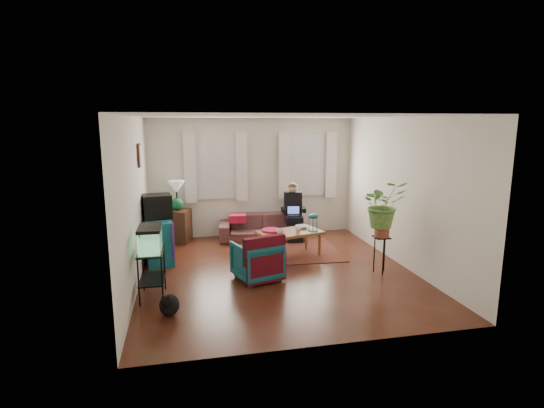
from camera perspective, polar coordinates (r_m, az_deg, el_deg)
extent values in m
cube|color=#4F2B14|center=(7.34, 0.66, -9.05)|extent=(4.50, 5.00, 0.01)
cube|color=white|center=(6.89, 0.71, 11.70)|extent=(4.50, 5.00, 0.01)
cube|color=silver|center=(9.43, -2.66, 3.57)|extent=(4.50, 0.01, 2.60)
cube|color=silver|center=(4.65, 7.47, -4.22)|extent=(4.50, 0.01, 2.60)
cube|color=silver|center=(6.87, -17.95, 0.28)|extent=(0.01, 5.00, 2.60)
cube|color=silver|center=(7.80, 17.03, 1.55)|extent=(0.01, 5.00, 2.60)
cube|color=white|center=(9.28, -7.55, 4.92)|extent=(1.08, 0.04, 1.38)
cube|color=white|center=(9.66, 4.71, 5.21)|extent=(1.08, 0.04, 1.38)
cube|color=white|center=(9.20, -7.51, 4.87)|extent=(1.36, 0.06, 1.50)
cube|color=white|center=(9.58, 4.85, 5.16)|extent=(1.36, 0.06, 1.50)
cube|color=#3D2616|center=(7.63, -17.34, 6.25)|extent=(0.04, 0.32, 0.40)
cube|color=brown|center=(8.40, 2.08, -6.39)|extent=(2.09, 1.71, 0.01)
imported|color=brown|center=(9.18, -1.29, -2.56)|extent=(1.93, 0.95, 0.73)
cube|color=#3D2816|center=(9.21, -12.52, -2.90)|extent=(0.60, 0.60, 0.69)
cube|color=navy|center=(7.99, -15.03, -4.74)|extent=(0.57, 0.94, 0.80)
cube|color=black|center=(7.94, -15.18, -0.29)|extent=(0.55, 0.51, 0.43)
cube|color=black|center=(6.43, -15.81, -9.09)|extent=(0.36, 0.64, 0.70)
cube|color=#7FD899|center=(6.27, -16.07, -4.48)|extent=(0.33, 0.58, 0.37)
ellipsoid|color=black|center=(5.88, -13.65, -12.78)|extent=(0.33, 0.44, 0.34)
imported|color=#106065|center=(6.90, -2.03, -7.34)|extent=(0.83, 0.80, 0.69)
cube|color=#9E0A0A|center=(6.63, -0.96, -6.79)|extent=(0.71, 0.36, 0.57)
cube|color=brown|center=(8.09, 2.45, -5.35)|extent=(1.29, 0.91, 0.48)
imported|color=white|center=(7.80, 1.15, -3.73)|extent=(0.16, 0.16, 0.10)
imported|color=beige|center=(7.87, 3.48, -3.61)|extent=(0.13, 0.13, 0.10)
imported|color=white|center=(8.26, 4.03, -3.08)|extent=(0.28, 0.28, 0.06)
cylinder|color=#B21414|center=(8.01, -0.08, -3.56)|extent=(0.44, 0.44, 0.04)
cube|color=black|center=(7.42, 14.40, -6.61)|extent=(0.28, 0.28, 0.63)
imported|color=#599947|center=(7.24, 14.68, -0.99)|extent=(0.74, 0.65, 0.79)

